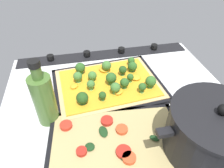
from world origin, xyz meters
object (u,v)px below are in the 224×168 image
Objects in this scene: oil_bottle at (44,98)px; cooking_pot at (212,134)px; broccoli_pizza at (109,82)px; veggie_pizza_back at (117,146)px; baking_tray_front at (108,86)px; baking_tray_back at (118,148)px.

cooking_pot is at bearing 154.16° from oil_bottle.
cooking_pot is (-18.70, 29.76, 4.82)cm from broccoli_pizza.
oil_bottle is at bearing 29.01° from broccoli_pizza.
cooking_pot reaches higher than broccoli_pizza.
baking_tray_front is at bearing -95.75° from veggie_pizza_back.
broccoli_pizza is at bearing -150.99° from oil_bottle.
veggie_pizza_back is at bearing -13.33° from cooking_pot.
baking_tray_front is at bearing -2.33° from broccoli_pizza.
broccoli_pizza reaches higher than baking_tray_back.
oil_bottle reaches higher than baking_tray_back.
broccoli_pizza is at bearing -95.94° from baking_tray_back.
oil_bottle is (17.34, -13.83, 7.91)cm from baking_tray_back.
baking_tray_front is 1.37× the size of cooking_pot.
baking_tray_front is 24.99cm from baking_tray_back.
veggie_pizza_back is at bearing 84.25° from baking_tray_front.
cooking_pot reaches higher than baking_tray_front.
cooking_pot is at bearing 122.59° from baking_tray_front.
baking_tray_front and baking_tray_back have the same top height.
veggie_pizza_back is (2.48, 24.68, 0.68)cm from baking_tray_front.
veggie_pizza_back is 22.88cm from cooking_pot.
baking_tray_front is 1.03× the size of baking_tray_back.
broccoli_pizza reaches higher than veggie_pizza_back.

